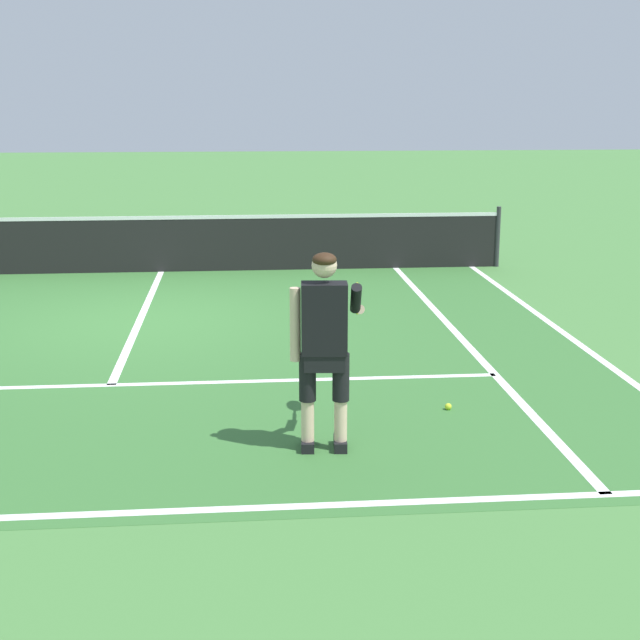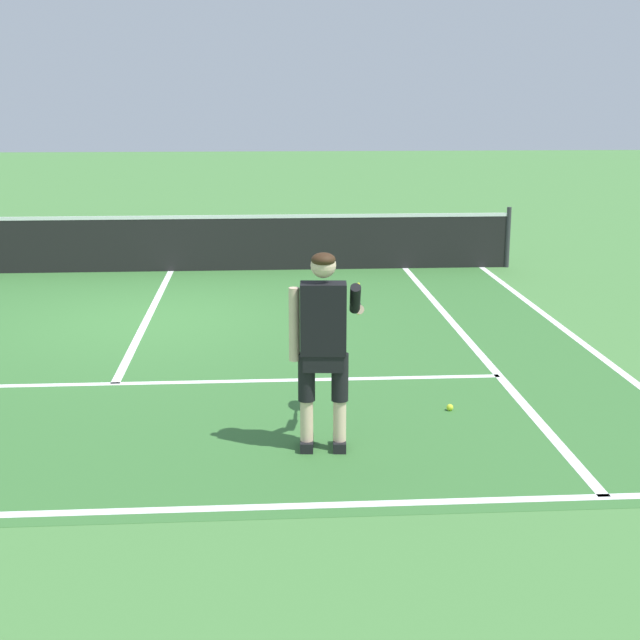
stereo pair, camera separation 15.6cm
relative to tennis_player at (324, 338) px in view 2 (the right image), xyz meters
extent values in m
plane|color=#477F3D|center=(-2.07, 4.84, -0.99)|extent=(80.00, 80.00, 0.00)
cube|color=#387033|center=(-2.07, 3.63, -0.99)|extent=(10.98, 9.87, 0.00)
cube|color=white|center=(-2.07, -1.11, -0.99)|extent=(10.98, 0.10, 0.01)
cube|color=white|center=(-2.07, 1.96, -0.99)|extent=(8.23, 0.10, 0.01)
cube|color=white|center=(-2.07, 5.16, -0.99)|extent=(0.10, 6.40, 0.01)
cube|color=white|center=(2.05, 3.63, -0.99)|extent=(0.10, 9.47, 0.01)
cube|color=white|center=(3.42, 3.63, -0.99)|extent=(0.10, 9.47, 0.01)
cylinder|color=#333338|center=(3.87, 8.36, -0.45)|extent=(0.08, 0.08, 1.07)
cube|color=black|center=(-2.07, 8.36, -0.53)|extent=(11.84, 0.02, 0.91)
cube|color=white|center=(-2.07, 8.36, -0.05)|extent=(11.84, 0.03, 0.06)
cube|color=black|center=(-0.15, 0.02, -0.94)|extent=(0.13, 0.29, 0.09)
cube|color=black|center=(0.13, 0.00, -0.94)|extent=(0.13, 0.29, 0.09)
cylinder|color=beige|center=(-0.15, -0.02, -0.72)|extent=(0.11, 0.11, 0.36)
cylinder|color=black|center=(-0.15, -0.02, -0.33)|extent=(0.14, 0.14, 0.41)
cylinder|color=beige|center=(0.13, -0.04, -0.72)|extent=(0.11, 0.11, 0.36)
cylinder|color=black|center=(0.13, -0.04, -0.33)|extent=(0.14, 0.14, 0.41)
cube|color=black|center=(-0.01, -0.03, -0.17)|extent=(0.35, 0.22, 0.20)
cube|color=black|center=(-0.01, -0.03, 0.17)|extent=(0.40, 0.25, 0.60)
cylinder|color=beige|center=(-0.25, -0.01, 0.12)|extent=(0.09, 0.09, 0.62)
cylinder|color=black|center=(0.26, 0.04, 0.32)|extent=(0.11, 0.27, 0.29)
cylinder|color=beige|center=(0.32, 0.25, 0.18)|extent=(0.10, 0.30, 0.14)
sphere|color=beige|center=(-0.01, -0.02, 0.62)|extent=(0.21, 0.21, 0.21)
ellipsoid|color=#382314|center=(-0.01, -0.04, 0.67)|extent=(0.21, 0.21, 0.12)
cylinder|color=#232326|center=(0.35, 0.47, 0.15)|extent=(0.05, 0.20, 0.03)
cylinder|color=yellow|center=(0.36, 0.62, 0.15)|extent=(0.03, 0.10, 0.02)
torus|color=yellow|center=(0.37, 0.80, 0.15)|extent=(0.05, 0.30, 0.30)
cylinder|color=silver|center=(0.37, 0.80, 0.15)|extent=(0.02, 0.25, 0.25)
sphere|color=#CCE02D|center=(1.28, 0.89, -0.96)|extent=(0.07, 0.07, 0.07)
camera|label=1|loc=(-0.68, -7.24, 1.94)|focal=50.75mm
camera|label=2|loc=(-0.53, -7.25, 1.94)|focal=50.75mm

